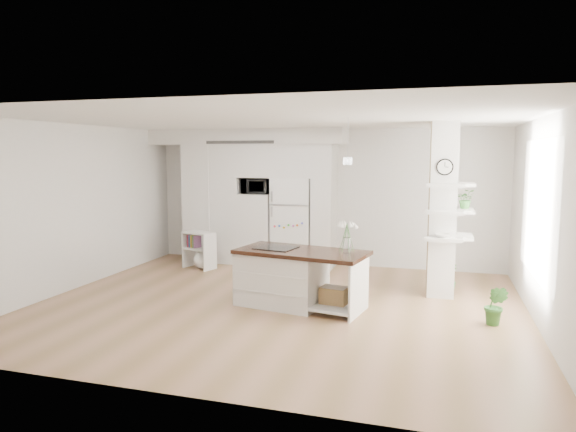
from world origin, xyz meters
name	(u,v)px	position (x,y,z in m)	size (l,w,h in m)	color
floor	(278,305)	(0.00, 0.00, 0.00)	(7.00, 6.00, 0.01)	#A6795A
room	(278,179)	(0.00, 0.00, 1.86)	(7.04, 6.04, 2.72)	white
cabinet_wall	(249,189)	(-1.45, 2.67, 1.51)	(4.00, 0.71, 2.70)	white
refrigerator	(293,222)	(-0.53, 2.68, 0.88)	(0.78, 0.69, 1.75)	white
column	(448,211)	(2.38, 1.13, 1.35)	(0.69, 0.90, 2.70)	silver
window	(538,209)	(3.48, 0.30, 1.50)	(2.40, 2.40, 0.00)	white
pendant_light	(400,161)	(1.70, 0.15, 2.12)	(0.12, 0.12, 0.10)	white
kitchen_island	(289,276)	(0.16, 0.04, 0.44)	(1.98, 1.19, 1.41)	white
bookshelf	(200,253)	(-2.18, 1.88, 0.31)	(0.68, 0.52, 0.72)	white
floor_plant_a	(496,305)	(2.99, -0.08, 0.27)	(0.29, 0.24, 0.53)	#316D2B
floor_plant_b	(446,279)	(2.39, 1.27, 0.26)	(0.29, 0.29, 0.52)	#316D2B
microwave	(257,186)	(-1.27, 2.62, 1.57)	(0.54, 0.37, 0.30)	#2D2D2D
shelf_plant	(466,199)	(2.63, 1.30, 1.52)	(0.27, 0.23, 0.30)	#316D2B
decor_bowl	(442,235)	(2.30, 0.90, 1.00)	(0.22, 0.22, 0.05)	white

